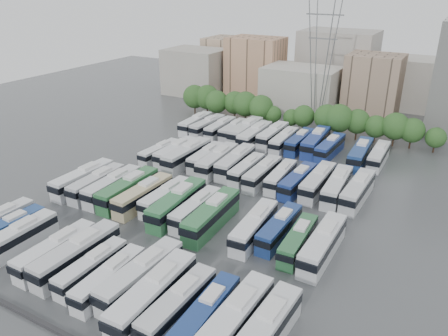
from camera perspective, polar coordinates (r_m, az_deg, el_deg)
The scene contains 56 objects.
ground at distance 73.26m, azimuth -2.18°, elevation -4.36°, with size 220.00×220.00×0.00m, color #424447.
parapet at distance 52.99m, azimuth -22.17°, elevation -18.51°, with size 56.00×0.50×0.50m, color #2D2D30.
tree_line at distance 108.13m, azimuth 8.17°, elevation 7.35°, with size 65.43×8.05×8.26m.
city_buildings at distance 136.11m, azimuth 11.25°, elevation 11.93°, with size 102.00×35.00×20.00m.
electricity_pylon at distance 110.93m, azimuth 12.66°, elevation 14.92°, with size 9.00×6.91×33.83m.
bus_r0_s1 at distance 69.20m, azimuth -26.36°, elevation -7.22°, with size 2.86×11.25×3.50m.
bus_r0_s2 at distance 66.07m, azimuth -25.49°, elevation -8.35°, with size 2.79×12.30×3.85m.
bus_r0_s4 at distance 61.52m, azimuth -21.10°, elevation -10.04°, with size 2.70×12.07×3.78m.
bus_r0_s5 at distance 59.60m, azimuth -18.67°, elevation -10.63°, with size 3.13×13.18×4.12m.
bus_r0_s6 at distance 57.27m, azimuth -16.90°, elevation -12.33°, with size 2.39×10.80×3.39m.
bus_r0_s7 at distance 54.87m, azimuth -14.73°, elevation -13.75°, with size 2.77×11.22×3.50m.
bus_r0_s8 at distance 53.99m, azimuth -10.78°, elevation -13.63°, with size 3.35×13.15×4.09m.
bus_r0_s9 at distance 50.95m, azimuth -9.21°, elevation -15.96°, with size 3.26×13.73×4.29m.
bus_r0_s10 at distance 49.71m, azimuth -6.05°, elevation -17.34°, with size 2.90×11.98×3.74m.
bus_r0_s11 at distance 48.47m, azimuth -2.39°, elevation -18.56°, with size 2.83×11.62×3.62m.
bus_r0_s12 at distance 47.30m, azimuth 1.28°, elevation -19.39°, with size 3.29×13.40×4.18m.
bus_r0_s13 at distance 46.33m, azimuth 5.22°, elevation -20.69°, with size 3.38×13.17×4.10m.
bus_r1_s0 at distance 80.35m, azimuth -17.91°, elevation -1.37°, with size 2.98×12.86×4.02m.
bus_r1_s1 at distance 78.27m, azimuth -16.26°, elevation -1.91°, with size 3.04×12.23×3.81m.
bus_r1_s2 at distance 76.34m, azimuth -14.34°, elevation -2.30°, with size 3.08×12.60×3.93m.
bus_r1_s3 at distance 74.35m, azimuth -12.39°, elevation -2.73°, with size 3.10×13.28×4.15m.
bus_r1_s4 at distance 72.20m, azimuth -10.51°, elevation -3.49°, with size 2.96×12.56×3.93m.
bus_r1_s5 at distance 71.38m, azimuth -7.64°, elevation -3.77°, with size 2.61×11.48×3.59m.
bus_r1_s6 at distance 68.48m, azimuth -6.14°, elevation -4.62°, with size 3.66×13.73×4.27m.
bus_r1_s7 at distance 67.23m, azimuth -3.71°, elevation -5.38°, with size 2.66×11.73×3.67m.
bus_r1_s8 at distance 64.94m, azimuth -1.62°, elevation -6.18°, with size 3.45×13.56×4.22m.
bus_r1_s10 at distance 62.68m, azimuth 3.97°, elevation -7.61°, with size 3.31×12.41×3.86m.
bus_r1_s11 at distance 62.93m, azimuth 7.24°, elevation -7.76°, with size 2.69×11.49×3.59m.
bus_r1_s12 at distance 60.71m, azimuth 9.66°, elevation -9.27°, with size 2.86×11.12×3.46m.
bus_r1_s13 at distance 59.97m, azimuth 12.77°, elevation -9.68°, with size 2.89×12.93×4.05m.
bus_r2_s1 at distance 90.17m, azimuth -8.40°, elevation 2.09°, with size 2.91×10.91×3.39m.
bus_r2_s2 at distance 89.08m, azimuth -6.33°, elevation 2.08°, with size 2.73×12.22×3.83m.
bus_r2_s3 at distance 86.80m, azimuth -4.86°, elevation 1.70°, with size 3.21×13.65×4.27m.
bus_r2_s4 at distance 86.36m, azimuth -2.38°, elevation 1.43°, with size 3.03×11.64×3.62m.
bus_r2_s5 at distance 83.98m, azimuth -0.85°, elevation 0.97°, with size 3.51×13.26×4.12m.
bus_r2_s6 at distance 83.49m, azimuth 1.52°, elevation 0.81°, with size 3.39×13.15×4.09m.
bus_r2_s7 at distance 81.01m, azimuth 2.99°, elevation -0.17°, with size 2.49×11.26×3.53m.
bus_r2_s8 at distance 79.28m, azimuth 5.02°, elevation -0.69°, with size 2.63×11.95×3.75m.
bus_r2_s9 at distance 78.70m, azimuth 7.41°, elevation -1.11°, with size 2.84×11.12×3.46m.
bus_r2_s10 at distance 77.19m, azimuth 9.61°, elevation -1.66°, with size 3.11×11.97×3.72m.
bus_r2_s11 at distance 77.19m, azimuth 12.14°, elevation -1.77°, with size 2.83×12.64×3.96m.
bus_r2_s12 at distance 76.25m, azimuth 14.53°, elevation -2.34°, with size 3.40×12.78×3.97m.
bus_r2_s13 at distance 75.69m, azimuth 17.04°, elevation -2.83°, with size 3.12×12.81×4.00m.
bus_r3_s0 at distance 106.77m, azimuth -3.71°, elevation 5.84°, with size 3.01×12.26×3.82m.
bus_r3_s1 at distance 104.77m, azimuth -2.14°, elevation 5.51°, with size 3.22×12.15×3.78m.
bus_r3_s2 at distance 103.32m, azimuth -0.48°, elevation 5.23°, with size 2.74×11.73×3.67m.
bus_r3_s3 at distance 102.43m, azimuth 1.22°, elevation 5.01°, with size 2.70×11.21×3.50m.
bus_r3_s4 at distance 100.64m, azimuth 2.88°, elevation 4.87°, with size 3.38×13.67×4.26m.
bus_r3_s5 at distance 97.84m, azimuth 4.04°, elevation 4.26°, with size 3.07×13.36×4.18m.
bus_r3_s6 at distance 98.69m, azimuth 6.38°, elevation 4.28°, with size 2.77×12.66×3.97m.
bus_r3_s7 at distance 96.03m, azimuth 7.81°, elevation 3.58°, with size 2.83×11.96×3.74m.
bus_r3_s8 at distance 95.93m, azimuth 9.83°, elevation 3.43°, with size 2.70×11.97×3.75m.
bus_r3_s9 at distance 95.67m, azimuth 11.88°, elevation 3.38°, with size 3.58×13.73×4.27m.
bus_r3_s10 at distance 93.70m, azimuth 13.66°, elevation 2.63°, with size 3.22×12.29×3.82m.
bus_r3_s12 at distance 91.52m, azimuth 17.36°, elevation 1.79°, with size 3.33×13.10×4.08m.
bus_r3_s13 at distance 92.10m, azimuth 19.54°, elevation 1.50°, with size 2.72×11.83×3.70m.
Camera 1 is at (34.16, -55.02, 34.27)m, focal length 35.00 mm.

